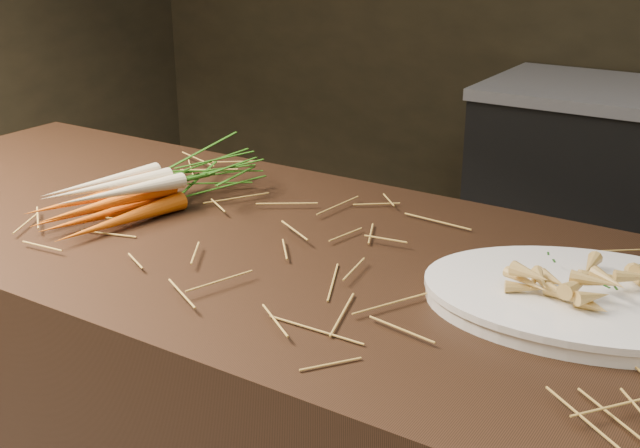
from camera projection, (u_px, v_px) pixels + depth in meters
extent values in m
cone|color=#D55F0F|center=(97.00, 208.00, 1.38)|extent=(0.08, 0.26, 0.03)
cone|color=#D55F0F|center=(109.00, 214.00, 1.36)|extent=(0.10, 0.26, 0.03)
cone|color=#D55F0F|center=(122.00, 220.00, 1.33)|extent=(0.07, 0.26, 0.03)
cone|color=#D55F0F|center=(97.00, 197.00, 1.35)|extent=(0.11, 0.25, 0.03)
cone|color=#D55F0F|center=(109.00, 203.00, 1.33)|extent=(0.08, 0.26, 0.03)
cone|color=beige|center=(102.00, 182.00, 1.37)|extent=(0.06, 0.24, 0.04)
cone|color=beige|center=(108.00, 187.00, 1.33)|extent=(0.09, 0.24, 0.04)
cone|color=beige|center=(123.00, 192.00, 1.32)|extent=(0.08, 0.24, 0.04)
ellipsoid|color=#246514|center=(213.00, 170.00, 1.48)|extent=(0.20, 0.25, 0.08)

